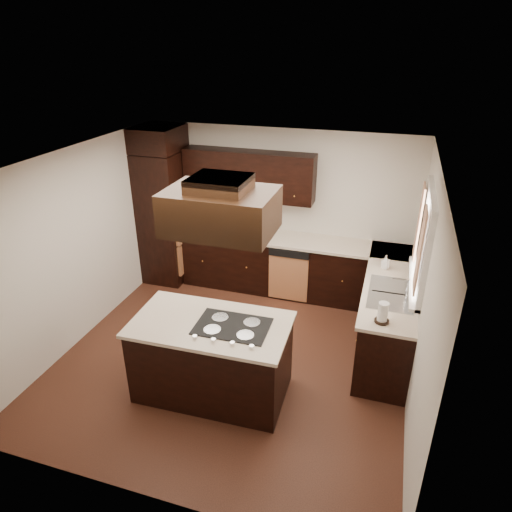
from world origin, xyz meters
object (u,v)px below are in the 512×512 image
Objects in this scene: oven_column at (165,217)px; island at (212,359)px; range_hood at (221,211)px; spice_rack at (226,222)px.

island is (1.76, -2.37, -0.62)m from oven_column.
spice_rack is at bearing 110.06° from range_hood.
range_hood is (0.12, 0.12, 1.72)m from island.
range_hood reaches higher than oven_column.
range_hood reaches higher than island.
island is 1.73m from range_hood.
range_hood is 2.71m from spice_rack.
oven_column reaches higher than island.
spice_rack is (-0.85, 2.33, -1.08)m from range_hood.
spice_rack is (-0.73, 2.45, 0.64)m from island.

